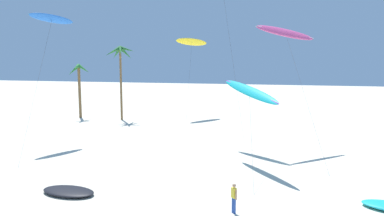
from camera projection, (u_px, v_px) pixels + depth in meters
palm_tree_0 at (79, 76)px, 53.23m from camera, size 3.56×3.81×8.41m
palm_tree_1 at (120, 57)px, 50.80m from camera, size 4.41×4.72×11.03m
flying_kite_1 at (192, 42)px, 54.27m from camera, size 4.37×10.96×12.57m
flying_kite_3 at (286, 33)px, 33.26m from camera, size 6.72×11.15×12.24m
flying_kite_4 at (249, 91)px, 27.59m from camera, size 5.71×9.73×7.15m
flying_kite_7 at (52, 19)px, 35.58m from camera, size 5.00×11.75×13.58m
grounded_kite_1 at (68, 191)px, 22.00m from camera, size 3.69×1.98×0.35m
person_near_left at (234, 197)px, 19.04m from camera, size 0.39×0.39×1.69m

